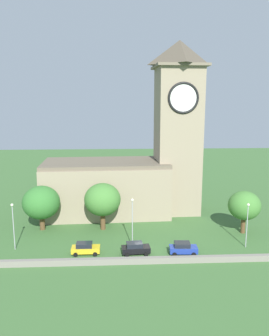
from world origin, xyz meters
TOP-DOWN VIEW (x-y plane):
  - ground_plane at (0.00, 15.00)m, footprint 200.00×200.00m
  - church at (-0.03, 19.54)m, footprint 32.23×13.75m
  - quay_barrier at (0.00, -3.52)m, footprint 44.09×0.70m
  - car_yellow at (-8.75, 0.01)m, footprint 4.23×2.15m
  - car_black at (-1.26, -0.40)m, footprint 4.36×2.41m
  - car_blue at (5.84, -0.81)m, footprint 4.23×2.34m
  - streetlamp_west_end at (-19.80, 2.14)m, footprint 0.44×0.44m
  - streetlamp_west_mid at (-1.62, 1.94)m, footprint 0.44×0.44m
  - streetlamp_central at (16.17, 1.16)m, footprint 0.44×0.44m
  - tree_riverside_west at (17.86, 7.00)m, footprint 5.52×5.52m
  - tree_riverside_east at (-17.34, 10.35)m, footprint 6.55×6.55m
  - tree_churchyard at (-6.54, 9.92)m, footprint 6.41×6.41m

SIDE VIEW (x-z plane):
  - ground_plane at x=0.00m, z-range 0.00..0.00m
  - quay_barrier at x=0.00m, z-range 0.00..0.91m
  - car_yellow at x=-8.75m, z-range 0.01..1.77m
  - car_black at x=-1.26m, z-range 0.01..1.81m
  - car_blue at x=5.84m, z-range 0.01..1.87m
  - streetlamp_central at x=16.17m, z-range 1.18..8.32m
  - streetlamp_west_end at x=-19.80m, z-range 1.20..8.57m
  - tree_riverside_west at x=17.86m, z-range 1.20..8.65m
  - tree_riverside_east at x=-17.34m, z-range 1.01..8.98m
  - streetlamp_west_mid at x=-1.62m, z-range 1.24..9.16m
  - tree_churchyard at x=-6.54m, z-range 1.28..9.69m
  - church at x=-0.03m, z-range -6.56..27.49m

